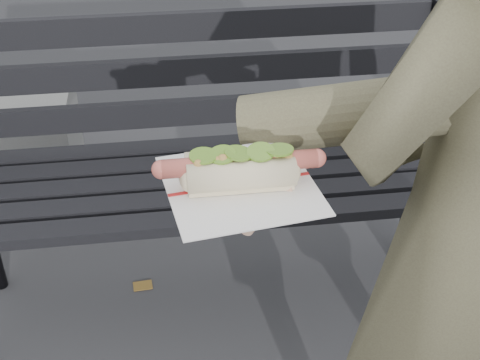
{
  "coord_description": "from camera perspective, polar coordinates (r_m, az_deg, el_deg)",
  "views": [
    {
      "loc": [
        -0.18,
        -0.64,
        1.5
      ],
      "look_at": [
        -0.09,
        0.06,
        1.01
      ],
      "focal_mm": 50.0,
      "sensor_mm": 36.0,
      "label": 1
    }
  ],
  "objects": [
    {
      "name": "person",
      "position": [
        1.17,
        19.36,
        -4.66
      ],
      "size": [
        0.68,
        0.57,
        1.6
      ],
      "primitive_type": "imported",
      "rotation": [
        0.0,
        0.0,
        3.52
      ],
      "color": "#4F4834",
      "rests_on": "ground"
    },
    {
      "name": "held_hotdog",
      "position": [
        0.94,
        11.38,
        4.68
      ],
      "size": [
        0.63,
        0.31,
        0.2
      ],
      "color": "#4F4834"
    },
    {
      "name": "park_bench",
      "position": [
        1.86,
        -3.49,
        2.62
      ],
      "size": [
        1.5,
        0.44,
        0.88
      ],
      "color": "black",
      "rests_on": "ground"
    }
  ]
}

